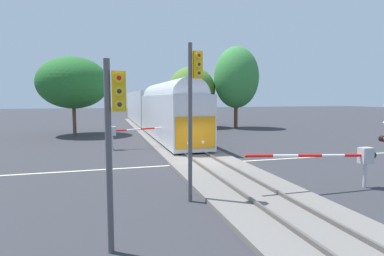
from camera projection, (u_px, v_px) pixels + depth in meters
ground_plane at (205, 163)px, 19.11m from camera, size 220.00×220.00×0.00m
road_centre_stripe at (205, 163)px, 19.11m from camera, size 44.00×0.20×0.01m
railway_track at (205, 162)px, 19.10m from camera, size 4.40×80.00×0.32m
commuter_train at (153, 108)px, 38.65m from camera, size 3.04×40.39×5.16m
crossing_gate_near at (351, 157)px, 13.67m from camera, size 6.38×0.40×1.80m
crossing_gate_far at (121, 131)px, 24.26m from camera, size 6.05×0.40×1.80m
traffic_signal_median at (194, 97)px, 11.74m from camera, size 0.53×0.38×6.01m
traffic_signal_near_left at (114, 125)px, 7.82m from camera, size 0.53×0.38×4.95m
oak_behind_train at (73, 83)px, 33.28m from camera, size 7.43×7.43×8.31m
elm_centre_background at (192, 90)px, 42.06m from camera, size 6.35×6.35×8.14m
oak_far_right at (236, 77)px, 41.15m from camera, size 5.87×5.87×10.66m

